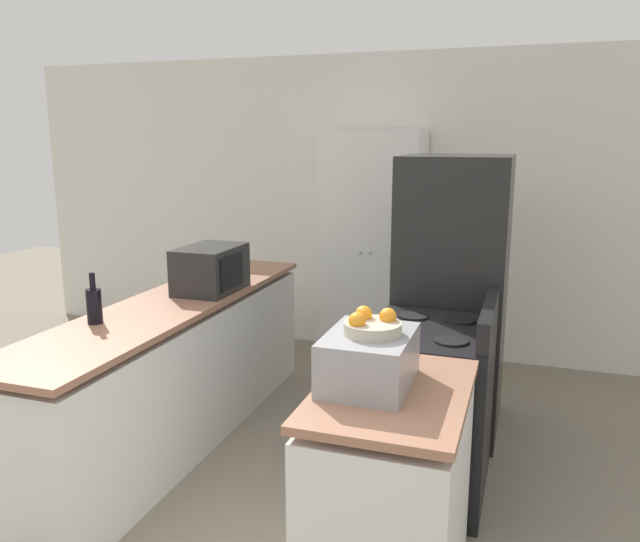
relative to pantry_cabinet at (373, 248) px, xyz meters
The scene contains 10 objects.
wall_back 0.43m from the pantry_cabinet, 92.43° to the left, with size 7.00×0.06×2.60m.
counter_left 2.10m from the pantry_cabinet, 113.32° to the right, with size 0.60×2.72×0.91m.
counter_right 2.93m from the pantry_cabinet, 74.33° to the right, with size 0.60×0.90×0.91m.
pantry_cabinet is the anchor object (origin of this frame).
stove 2.14m from the pantry_cabinet, 67.35° to the right, with size 0.66×0.78×1.07m.
refrigerator 1.36m from the pantry_cabinet, 53.39° to the right, with size 0.69×0.79×1.79m.
microwave 1.70m from the pantry_cabinet, 114.32° to the right, with size 0.35×0.49×0.30m.
wine_bottle 2.58m from the pantry_cabinet, 111.51° to the right, with size 0.08×0.08×0.28m.
toaster_oven 2.84m from the pantry_cabinet, 76.28° to the right, with size 0.34×0.45×0.22m.
fruit_bowl 2.85m from the pantry_cabinet, 76.07° to the right, with size 0.23×0.23×0.10m.
Camera 1 is at (1.27, -1.76, 1.89)m, focal length 35.00 mm.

